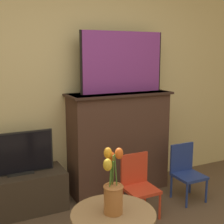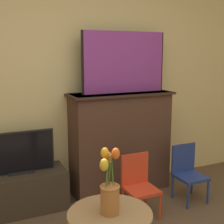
% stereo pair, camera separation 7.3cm
% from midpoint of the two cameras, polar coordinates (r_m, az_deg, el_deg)
% --- Properties ---
extents(wall_back, '(8.00, 0.06, 2.70)m').
position_cam_midpoint_polar(wall_back, '(3.49, -7.59, 6.61)').
color(wall_back, beige).
rests_on(wall_back, ground).
extents(fireplace_mantel, '(1.19, 0.43, 1.16)m').
position_cam_midpoint_polar(fireplace_mantel, '(3.62, 2.09, -5.36)').
color(fireplace_mantel, '#4C3328').
rests_on(fireplace_mantel, ground).
extents(painting, '(1.00, 0.03, 0.67)m').
position_cam_midpoint_polar(painting, '(3.51, 2.89, 9.07)').
color(painting, black).
rests_on(painting, fireplace_mantel).
extents(tv_stand, '(0.88, 0.40, 0.41)m').
position_cam_midpoint_polar(tv_stand, '(3.40, -15.44, -13.84)').
color(tv_stand, '#382D23').
rests_on(tv_stand, ground).
extents(tv_monitor, '(0.68, 0.12, 0.43)m').
position_cam_midpoint_polar(tv_monitor, '(3.26, -15.82, -7.24)').
color(tv_monitor, black).
rests_on(tv_monitor, tv_stand).
extents(chair_red, '(0.30, 0.30, 0.61)m').
position_cam_midpoint_polar(chair_red, '(3.18, 5.56, -12.75)').
color(chair_red, red).
rests_on(chair_red, ground).
extents(chair_blue, '(0.30, 0.30, 0.61)m').
position_cam_midpoint_polar(chair_blue, '(3.58, 14.22, -10.30)').
color(chair_blue, navy).
rests_on(chair_blue, ground).
extents(vase_tulips, '(0.14, 0.18, 0.44)m').
position_cam_midpoint_polar(vase_tulips, '(2.11, 0.54, -13.93)').
color(vase_tulips, '#AD6B38').
rests_on(vase_tulips, side_table).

